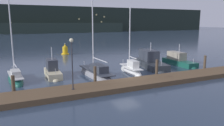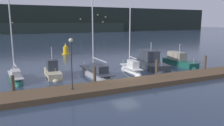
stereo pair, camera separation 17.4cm
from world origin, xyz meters
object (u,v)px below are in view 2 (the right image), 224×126
(channel_buoy, at_px, (66,50))
(motorboat_berth_5, at_px, (150,64))
(dock_lamppost, at_px, (71,56))
(motorboat_berth_2, at_px, (53,74))
(sailboat_berth_3, at_px, (96,75))
(sailboat_berth_1, at_px, (16,79))
(motorboat_berth_6, at_px, (179,63))
(sailboat_berth_4, at_px, (131,71))

(channel_buoy, bearing_deg, motorboat_berth_5, -64.64)
(channel_buoy, xyz_separation_m, dock_lamppost, (-4.53, -22.75, 2.44))
(motorboat_berth_2, height_order, channel_buoy, motorboat_berth_2)
(sailboat_berth_3, relative_size, dock_lamppost, 2.80)
(sailboat_berth_1, relative_size, motorboat_berth_6, 1.44)
(sailboat_berth_3, bearing_deg, dock_lamppost, -127.36)
(motorboat_berth_5, bearing_deg, motorboat_berth_2, -179.85)
(sailboat_berth_3, height_order, dock_lamppost, sailboat_berth_3)
(motorboat_berth_6, relative_size, channel_buoy, 3.13)
(motorboat_berth_6, bearing_deg, channel_buoy, 125.95)
(sailboat_berth_1, distance_m, motorboat_berth_2, 3.69)
(sailboat_berth_1, xyz_separation_m, sailboat_berth_3, (8.00, -1.51, 0.02))
(motorboat_berth_2, height_order, dock_lamppost, dock_lamppost)
(dock_lamppost, bearing_deg, sailboat_berth_3, 52.64)
(channel_buoy, bearing_deg, dock_lamppost, -101.25)
(motorboat_berth_6, bearing_deg, sailboat_berth_4, -170.72)
(motorboat_berth_2, distance_m, sailboat_berth_3, 4.64)
(sailboat_berth_1, height_order, dock_lamppost, sailboat_berth_1)
(sailboat_berth_1, distance_m, dock_lamppost, 8.34)
(sailboat_berth_4, bearing_deg, motorboat_berth_5, 24.92)
(motorboat_berth_2, bearing_deg, sailboat_berth_4, -11.80)
(sailboat_berth_3, distance_m, dock_lamppost, 7.06)
(sailboat_berth_4, bearing_deg, motorboat_berth_2, 168.20)
(dock_lamppost, bearing_deg, motorboat_berth_6, 20.94)
(motorboat_berth_5, height_order, channel_buoy, motorboat_berth_5)
(sailboat_berth_1, relative_size, dock_lamppost, 2.20)
(motorboat_berth_6, distance_m, channel_buoy, 20.33)
(sailboat_berth_3, distance_m, channel_buoy, 17.72)
(sailboat_berth_4, bearing_deg, sailboat_berth_3, 178.44)
(motorboat_berth_2, distance_m, sailboat_berth_4, 8.80)
(motorboat_berth_2, height_order, motorboat_berth_5, motorboat_berth_2)
(sailboat_berth_3, xyz_separation_m, channel_buoy, (0.66, 17.69, 0.60))
(motorboat_berth_5, bearing_deg, channel_buoy, 115.36)
(motorboat_berth_2, bearing_deg, channel_buoy, 72.72)
(sailboat_berth_1, bearing_deg, motorboat_berth_5, 0.74)
(sailboat_berth_4, xyz_separation_m, motorboat_berth_5, (3.94, 1.83, 0.26))
(sailboat_berth_4, xyz_separation_m, channel_buoy, (-3.63, 17.81, 0.58))
(sailboat_berth_1, distance_m, sailboat_berth_4, 12.40)
(motorboat_berth_6, bearing_deg, dock_lamppost, -159.06)
(motorboat_berth_5, bearing_deg, dock_lamppost, -150.76)
(motorboat_berth_2, relative_size, motorboat_berth_5, 0.61)
(motorboat_berth_5, relative_size, motorboat_berth_6, 1.22)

